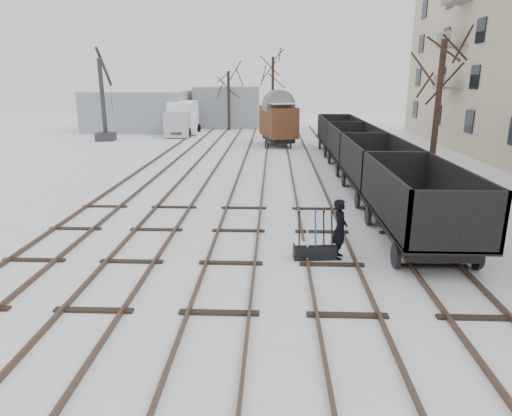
# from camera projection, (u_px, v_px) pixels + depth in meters

# --- Properties ---
(ground) EXTENTS (120.00, 120.00, 0.00)m
(ground) POSITION_uv_depth(u_px,v_px,m) (231.00, 264.00, 13.62)
(ground) COLOR white
(ground) RESTS_ON ground
(tracks) EXTENTS (13.90, 52.00, 0.16)m
(tracks) POSITION_uv_depth(u_px,v_px,m) (252.00, 171.00, 26.74)
(tracks) COLOR black
(tracks) RESTS_ON ground
(shed_left) EXTENTS (10.00, 8.00, 4.10)m
(shed_left) POSITION_uv_depth(u_px,v_px,m) (139.00, 110.00, 48.13)
(shed_left) COLOR #8E95A0
(shed_left) RESTS_ON ground
(shed_right) EXTENTS (7.00, 6.00, 4.50)m
(shed_right) POSITION_uv_depth(u_px,v_px,m) (228.00, 106.00, 51.58)
(shed_right) COLOR #8E95A0
(shed_right) RESTS_ON ground
(ground_frame) EXTENTS (1.33, 0.54, 1.49)m
(ground_frame) POSITION_uv_depth(u_px,v_px,m) (315.00, 250.00, 13.95)
(ground_frame) COLOR black
(ground_frame) RESTS_ON ground
(worker) EXTENTS (0.57, 0.75, 1.87)m
(worker) POSITION_uv_depth(u_px,v_px,m) (340.00, 229.00, 13.84)
(worker) COLOR black
(worker) RESTS_ON ground
(freight_wagon_a) EXTENTS (2.55, 6.38, 2.61)m
(freight_wagon_a) POSITION_uv_depth(u_px,v_px,m) (417.00, 215.00, 15.01)
(freight_wagon_a) COLOR black
(freight_wagon_a) RESTS_ON ground
(freight_wagon_b) EXTENTS (2.55, 6.38, 2.61)m
(freight_wagon_b) POSITION_uv_depth(u_px,v_px,m) (376.00, 175.00, 21.16)
(freight_wagon_b) COLOR black
(freight_wagon_b) RESTS_ON ground
(freight_wagon_c) EXTENTS (2.55, 6.38, 2.61)m
(freight_wagon_c) POSITION_uv_depth(u_px,v_px,m) (353.00, 153.00, 27.31)
(freight_wagon_c) COLOR black
(freight_wagon_c) RESTS_ON ground
(freight_wagon_d) EXTENTS (2.55, 6.38, 2.61)m
(freight_wagon_d) POSITION_uv_depth(u_px,v_px,m) (339.00, 140.00, 33.45)
(freight_wagon_d) COLOR black
(freight_wagon_d) RESTS_ON ground
(box_van_wagon) EXTENTS (3.44, 4.97, 3.45)m
(box_van_wagon) POSITION_uv_depth(u_px,v_px,m) (278.00, 121.00, 36.87)
(box_van_wagon) COLOR black
(box_van_wagon) RESTS_ON ground
(lorry) EXTENTS (2.32, 6.94, 3.13)m
(lorry) POSITION_uv_depth(u_px,v_px,m) (182.00, 118.00, 44.16)
(lorry) COLOR black
(lorry) RESTS_ON ground
(panel_van) EXTENTS (2.71, 4.97, 2.08)m
(panel_van) POSITION_uv_depth(u_px,v_px,m) (187.00, 122.00, 45.43)
(panel_van) COLOR white
(panel_van) RESTS_ON ground
(crane) EXTENTS (1.74, 4.64, 7.86)m
(crane) POSITION_uv_depth(u_px,v_px,m) (105.00, 117.00, 40.05)
(crane) COLOR #2C2B30
(crane) RESTS_ON ground
(tree_near) EXTENTS (0.30, 0.30, 7.11)m
(tree_near) POSITION_uv_depth(u_px,v_px,m) (437.00, 116.00, 22.35)
(tree_near) COLOR black
(tree_near) RESTS_ON ground
(tree_far_left) EXTENTS (0.30, 0.30, 6.03)m
(tree_far_left) POSITION_uv_depth(u_px,v_px,m) (229.00, 101.00, 47.73)
(tree_far_left) COLOR black
(tree_far_left) RESTS_ON ground
(tree_far_right) EXTENTS (0.30, 0.30, 7.49)m
(tree_far_right) POSITION_uv_depth(u_px,v_px,m) (273.00, 93.00, 49.04)
(tree_far_right) COLOR black
(tree_far_right) RESTS_ON ground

